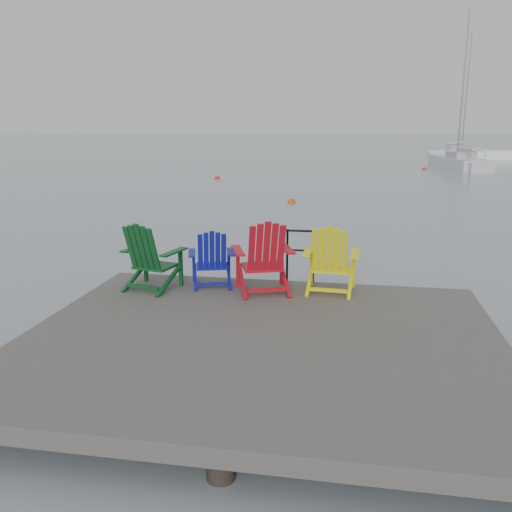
% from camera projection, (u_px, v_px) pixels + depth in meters
% --- Properties ---
extents(ground, '(400.00, 400.00, 0.00)m').
position_uv_depth(ground, '(261.00, 371.00, 6.95)').
color(ground, slate).
rests_on(ground, ground).
extents(dock, '(6.00, 5.00, 1.40)m').
position_uv_depth(dock, '(261.00, 346.00, 6.87)').
color(dock, '#2C2A27').
rests_on(dock, ground).
extents(handrail, '(0.48, 0.04, 0.90)m').
position_uv_depth(handrail, '(300.00, 251.00, 9.01)').
color(handrail, black).
rests_on(handrail, dock).
extents(chair_green, '(0.99, 0.94, 1.09)m').
position_uv_depth(chair_green, '(150.00, 256.00, 8.61)').
color(chair_green, '#0B3F19').
rests_on(chair_green, dock).
extents(chair_blue, '(0.88, 0.84, 0.94)m').
position_uv_depth(chair_blue, '(212.00, 258.00, 8.81)').
color(chair_blue, '#0D138C').
rests_on(chair_blue, dock).
extents(chair_red, '(1.10, 1.05, 1.16)m').
position_uv_depth(chair_red, '(264.00, 257.00, 8.44)').
color(chair_red, '#AD0C1A').
rests_on(chair_red, dock).
extents(chair_yellow, '(0.90, 0.84, 1.09)m').
position_uv_depth(chair_yellow, '(331.00, 259.00, 8.45)').
color(chair_yellow, yellow).
rests_on(chair_yellow, dock).
extents(sailboat_near, '(3.35, 8.38, 11.28)m').
position_uv_depth(sailboat_near, '(459.00, 164.00, 39.56)').
color(sailboat_near, '#BABABE').
rests_on(sailboat_near, ground).
extents(sailboat_mid, '(6.50, 8.45, 11.85)m').
position_uv_depth(sailboat_mid, '(459.00, 154.00, 52.84)').
color(sailboat_mid, silver).
rests_on(sailboat_mid, ground).
extents(buoy_a, '(0.34, 0.34, 0.34)m').
position_uv_depth(buoy_a, '(292.00, 203.00, 22.10)').
color(buoy_a, '#BF3B0B').
rests_on(buoy_a, ground).
extents(buoy_b, '(0.33, 0.33, 0.33)m').
position_uv_depth(buoy_b, '(217.00, 179.00, 32.00)').
color(buoy_b, red).
rests_on(buoy_b, ground).
extents(buoy_c, '(0.34, 0.34, 0.34)m').
position_uv_depth(buoy_c, '(424.00, 170.00, 38.72)').
color(buoy_c, red).
rests_on(buoy_c, ground).
extents(buoy_d, '(0.33, 0.33, 0.33)m').
position_uv_depth(buoy_d, '(460.00, 165.00, 43.62)').
color(buoy_d, '#F2510E').
rests_on(buoy_d, ground).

